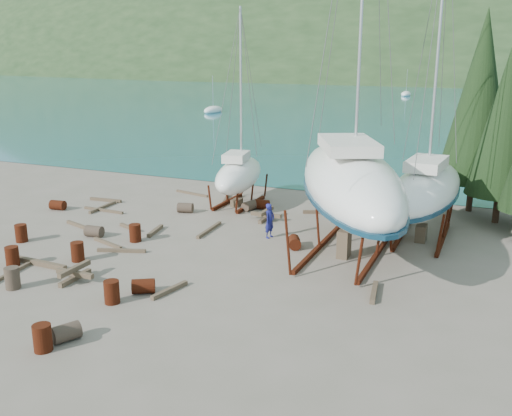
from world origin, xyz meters
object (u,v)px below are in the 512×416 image
at_px(large_sailboat_far, 426,189).
at_px(small_sailboat_shore, 239,174).
at_px(worker, 270,221).
at_px(large_sailboat_near, 350,182).

height_order(large_sailboat_far, small_sailboat_shore, large_sailboat_far).
bearing_deg(large_sailboat_far, worker, -153.15).
xyz_separation_m(large_sailboat_far, small_sailboat_shore, (-11.30, 2.39, -0.63)).
bearing_deg(large_sailboat_far, small_sailboat_shore, 172.69).
bearing_deg(small_sailboat_shore, worker, -63.13).
bearing_deg(worker, small_sailboat_shore, 50.55).
distance_m(large_sailboat_far, small_sailboat_shore, 11.57).
bearing_deg(large_sailboat_near, small_sailboat_shore, 119.91).
height_order(large_sailboat_near, large_sailboat_far, large_sailboat_near).
bearing_deg(large_sailboat_far, large_sailboat_near, -124.65).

